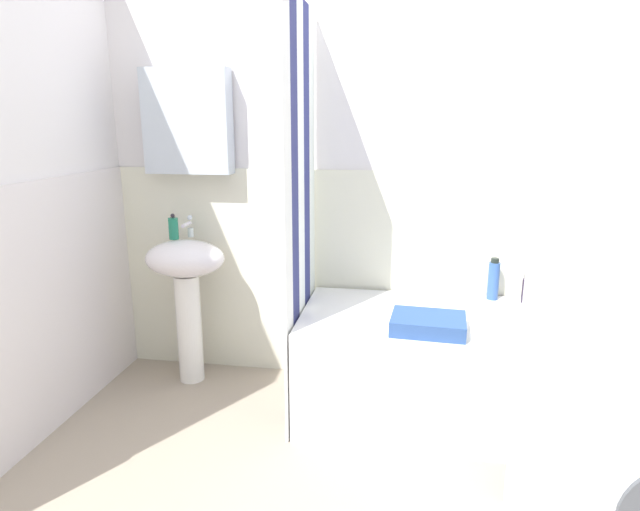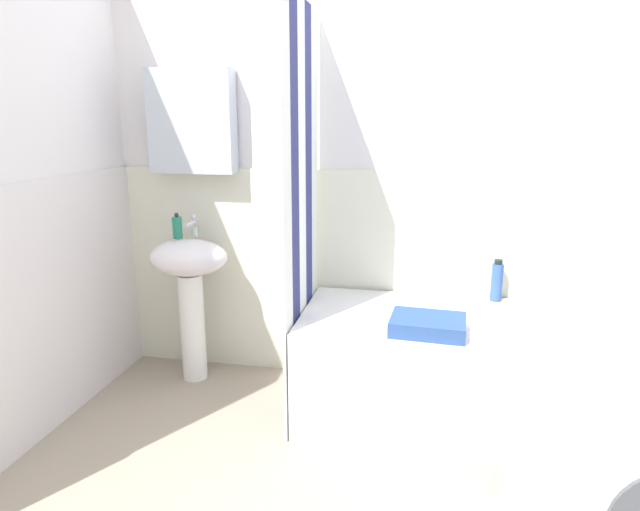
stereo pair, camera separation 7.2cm
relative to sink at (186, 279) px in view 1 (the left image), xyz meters
name	(u,v)px [view 1 (the left image)]	position (x,y,z in m)	size (l,w,h in m)	color
wall_back_tiled	(375,182)	(1.02, 0.23, 0.53)	(3.60, 0.18, 2.40)	silver
wall_left_tiled	(5,204)	(-0.49, -0.69, 0.51)	(0.07, 1.81, 2.40)	silver
sink	(186,279)	(0.00, 0.00, 0.00)	(0.44, 0.34, 0.82)	white
faucet	(189,227)	(0.00, 0.08, 0.28)	(0.03, 0.12, 0.12)	silver
soap_dispenser	(173,228)	(-0.07, 0.03, 0.28)	(0.05, 0.05, 0.14)	#1F7858
bathtub	(446,367)	(1.42, -0.17, -0.34)	(1.43, 0.73, 0.54)	white
shower_curtain	(300,218)	(0.69, -0.17, 0.40)	(0.01, 0.73, 2.00)	white
body_wash_bottle	(569,285)	(2.03, 0.11, 0.03)	(0.06, 0.06, 0.22)	#2B765D
lotion_bottle	(543,291)	(1.90, 0.09, 0.00)	(0.07, 0.07, 0.16)	#C25472
shampoo_bottle	(526,290)	(1.83, 0.10, 0.00)	(0.05, 0.05, 0.15)	#2B2033
conditioner_bottle	(493,280)	(1.66, 0.13, 0.04)	(0.06, 0.06, 0.22)	#355AA2
towel_folded	(428,324)	(1.31, -0.38, -0.03)	(0.33, 0.25, 0.07)	#2E4D89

